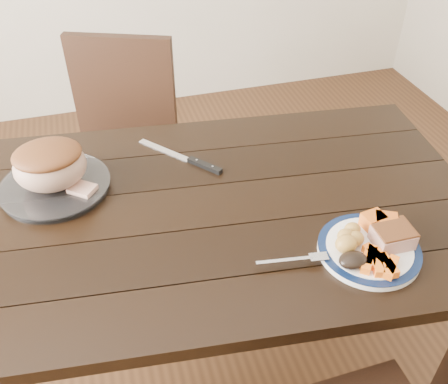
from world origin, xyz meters
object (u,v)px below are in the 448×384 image
object	(u,v)px
chair_far	(122,143)
serving_platter	(56,187)
dinner_plate	(369,250)
roast_joint	(50,166)
carving_knife	(194,161)
fork	(298,259)
pork_slice	(393,237)
dining_table	(196,231)

from	to	relation	value
chair_far	serving_platter	world-z (taller)	chair_far
dinner_plate	serving_platter	distance (m)	0.89
serving_platter	roast_joint	xyz separation A→B (m)	(0.00, 0.00, 0.07)
roast_joint	carving_knife	xyz separation A→B (m)	(0.42, 0.02, -0.08)
serving_platter	roast_joint	bearing A→B (deg)	0.00
carving_knife	roast_joint	bearing A→B (deg)	-127.41
chair_far	fork	xyz separation A→B (m)	(0.33, -1.01, 0.25)
fork	carving_knife	world-z (taller)	fork
pork_slice	roast_joint	distance (m)	0.94
pork_slice	dining_table	bearing A→B (deg)	145.71
dinner_plate	serving_platter	size ratio (longest dim) A/B	0.83
roast_joint	serving_platter	bearing A→B (deg)	0.00
dining_table	chair_far	world-z (taller)	chair_far
dinner_plate	roast_joint	bearing A→B (deg)	147.28
dining_table	dinner_plate	bearing A→B (deg)	-37.65
pork_slice	roast_joint	xyz separation A→B (m)	(-0.80, 0.48, 0.04)
serving_platter	carving_knife	xyz separation A→B (m)	(0.42, 0.02, -0.00)
serving_platter	chair_far	bearing A→B (deg)	67.25
serving_platter	dinner_plate	bearing A→B (deg)	-32.72
dinner_plate	fork	bearing A→B (deg)	176.93
dinner_plate	fork	size ratio (longest dim) A/B	1.43
chair_far	dinner_plate	distance (m)	1.17
chair_far	carving_knife	distance (m)	0.61
dining_table	fork	world-z (taller)	fork
roast_joint	carving_knife	world-z (taller)	roast_joint
dining_table	serving_platter	world-z (taller)	serving_platter
carving_knife	dining_table	bearing A→B (deg)	-53.04
fork	pork_slice	bearing A→B (deg)	4.82
dinner_plate	pork_slice	distance (m)	0.07
serving_platter	pork_slice	xyz separation A→B (m)	(0.80, -0.48, 0.03)
dining_table	roast_joint	distance (m)	0.45
chair_far	pork_slice	world-z (taller)	chair_far
pork_slice	carving_knife	size ratio (longest dim) A/B	0.36
roast_joint	chair_far	bearing A→B (deg)	67.25
dining_table	fork	size ratio (longest dim) A/B	9.48
roast_joint	dining_table	bearing A→B (deg)	-27.00
dinner_plate	pork_slice	bearing A→B (deg)	-4.76
carving_knife	fork	bearing A→B (deg)	-23.24
chair_far	dinner_plate	bearing A→B (deg)	138.84
dinner_plate	fork	world-z (taller)	fork
dinner_plate	pork_slice	world-z (taller)	pork_slice
dining_table	roast_joint	bearing A→B (deg)	153.00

